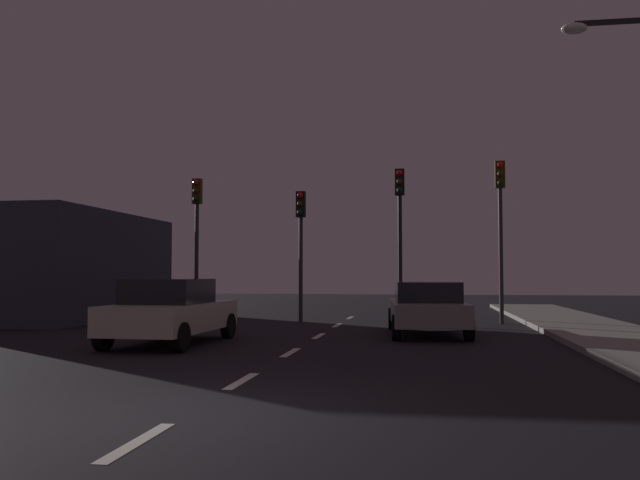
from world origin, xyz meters
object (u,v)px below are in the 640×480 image
object	(u,v)px
traffic_signal_center_right	(400,215)
car_stopped_ahead	(427,308)
car_adjacent_lane	(171,311)
traffic_signal_center_left	(301,230)
traffic_signal_far_right	(500,210)
traffic_signal_far_left	(197,221)

from	to	relation	value
traffic_signal_center_right	car_stopped_ahead	size ratio (longest dim) A/B	1.12
car_adjacent_lane	traffic_signal_center_left	bearing A→B (deg)	77.93
traffic_signal_far_right	car_stopped_ahead	distance (m)	5.86
traffic_signal_far_left	traffic_signal_center_left	world-z (taller)	traffic_signal_far_left
traffic_signal_far_right	car_stopped_ahead	size ratio (longest dim) A/B	1.16
traffic_signal_center_left	traffic_signal_far_right	size ratio (longest dim) A/B	0.84
traffic_signal_far_left	traffic_signal_center_right	xyz separation A→B (m)	(7.20, 0.00, 0.11)
car_stopped_ahead	traffic_signal_center_right	bearing A→B (deg)	101.27
traffic_signal_center_left	traffic_signal_center_right	distance (m)	3.46
traffic_signal_far_left	traffic_signal_center_left	distance (m)	3.79
traffic_signal_center_left	traffic_signal_center_right	world-z (taller)	traffic_signal_center_right
traffic_signal_far_right	car_adjacent_lane	distance (m)	11.85
traffic_signal_center_left	car_adjacent_lane	xyz separation A→B (m)	(-1.66, -7.78, -2.41)
traffic_signal_center_left	car_adjacent_lane	distance (m)	8.32
traffic_signal_center_right	car_stopped_ahead	world-z (taller)	traffic_signal_center_right
car_adjacent_lane	car_stopped_ahead	bearing A→B (deg)	29.73
traffic_signal_center_right	car_adjacent_lane	bearing A→B (deg)	-123.21
traffic_signal_center_left	car_stopped_ahead	size ratio (longest dim) A/B	0.97
traffic_signal_far_left	traffic_signal_far_right	distance (m)	10.53
traffic_signal_far_left	car_adjacent_lane	size ratio (longest dim) A/B	1.16
traffic_signal_center_right	car_adjacent_lane	distance (m)	9.73
car_stopped_ahead	traffic_signal_center_left	bearing A→B (deg)	134.53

